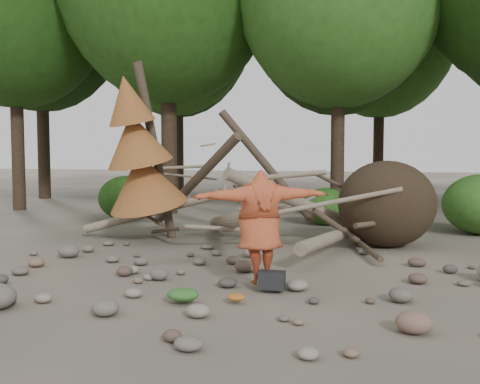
# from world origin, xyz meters

# --- Properties ---
(ground) EXTENTS (120.00, 120.00, 0.00)m
(ground) POSITION_xyz_m (0.00, 0.00, 0.00)
(ground) COLOR #514C44
(ground) RESTS_ON ground
(deadfall_pile) EXTENTS (8.55, 5.24, 3.30)m
(deadfall_pile) POSITION_xyz_m (2.02, 4.24, 0.95)
(deadfall_pile) COLOR #332619
(deadfall_pile) RESTS_ON ground
(dead_conifer) EXTENTS (2.06, 2.16, 4.35)m
(dead_conifer) POSITION_xyz_m (-3.12, 3.37, 2.11)
(dead_conifer) COLOR #4C3F30
(dead_conifer) RESTS_ON ground
(bush_left) EXTENTS (1.80, 1.80, 1.44)m
(bush_left) POSITION_xyz_m (-5.50, 7.20, 0.72)
(bush_left) COLOR #204913
(bush_left) RESTS_ON ground
(bush_mid) EXTENTS (1.40, 1.40, 1.12)m
(bush_mid) POSITION_xyz_m (0.80, 7.80, 0.56)
(bush_mid) COLOR #2A5C1A
(bush_mid) RESTS_ON ground
(frisbee_thrower) EXTENTS (2.22, 1.62, 2.23)m
(frisbee_thrower) POSITION_xyz_m (0.72, -0.17, 0.98)
(frisbee_thrower) COLOR #AE4827
(frisbee_thrower) RESTS_ON ground
(backpack) EXTENTS (0.41, 0.28, 0.26)m
(backpack) POSITION_xyz_m (0.96, -0.37, 0.13)
(backpack) COLOR black
(backpack) RESTS_ON ground
(cloth_green) EXTENTS (0.47, 0.39, 0.18)m
(cloth_green) POSITION_xyz_m (-0.11, -1.35, 0.09)
(cloth_green) COLOR #2F6327
(cloth_green) RESTS_ON ground
(cloth_orange) EXTENTS (0.26, 0.21, 0.10)m
(cloth_orange) POSITION_xyz_m (0.61, -1.14, 0.05)
(cloth_orange) COLOR #A95D1D
(cloth_orange) RESTS_ON ground
(boulder_front_right) EXTENTS (0.44, 0.40, 0.26)m
(boulder_front_right) POSITION_xyz_m (2.99, -1.76, 0.13)
(boulder_front_right) COLOR #7A5C4C
(boulder_front_right) RESTS_ON ground
(boulder_mid_left) EXTENTS (0.45, 0.41, 0.27)m
(boulder_mid_left) POSITION_xyz_m (-3.66, 1.20, 0.14)
(boulder_mid_left) COLOR #655E55
(boulder_mid_left) RESTS_ON ground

